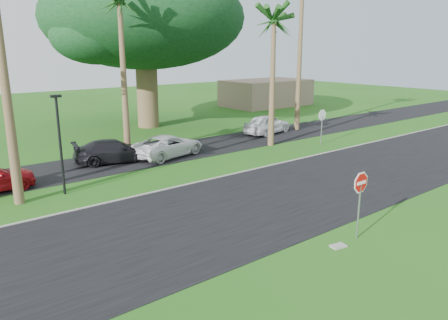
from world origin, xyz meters
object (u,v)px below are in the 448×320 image
car_dark (114,151)px  car_pickup (267,124)px  stop_sign_near (360,191)px  car_minivan (168,146)px  stop_sign_far (322,120)px

car_dark → car_pickup: 13.38m
stop_sign_near → car_minivan: (1.16, 14.71, -1.09)m
stop_sign_near → car_dark: size_ratio=0.56×
car_dark → car_minivan: (3.29, -0.76, -0.00)m
stop_sign_far → car_pickup: bearing=-87.0°
stop_sign_near → stop_sign_far: size_ratio=1.00×
car_minivan → car_pickup: 10.18m
stop_sign_far → car_dark: (-13.63, 4.48, -1.09)m
stop_sign_far → stop_sign_near: bearing=43.7°
car_minivan → car_pickup: size_ratio=1.09×
stop_sign_far → car_dark: stop_sign_far is taller
car_dark → car_minivan: size_ratio=0.96×
stop_sign_far → car_minivan: bearing=-19.7°
stop_sign_far → car_dark: 14.39m
stop_sign_near → stop_sign_far: 15.91m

